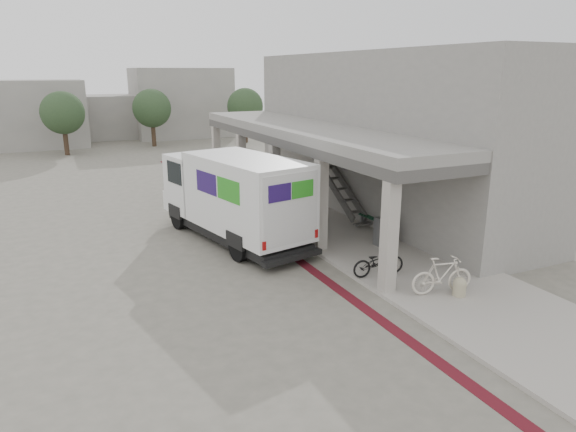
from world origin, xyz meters
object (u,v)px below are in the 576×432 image
utility_cabinet (384,232)px  bicycle_black (378,262)px  fedex_truck (233,195)px  bench (377,222)px  bicycle_cream (442,275)px

utility_cabinet → bicycle_black: utility_cabinet is taller
fedex_truck → utility_cabinet: (4.54, -3.28, -1.11)m
fedex_truck → utility_cabinet: fedex_truck is taller
bench → bicycle_cream: 6.10m
bicycle_cream → bench: bearing=-5.1°
fedex_truck → bench: bearing=-28.2°
bicycle_black → utility_cabinet: bearing=-31.9°
bench → bicycle_black: bearing=-127.3°
utility_cabinet → bicycle_cream: bearing=-110.7°
bench → bicycle_black: size_ratio=1.18×
bench → bicycle_cream: bearing=-110.6°
bench → utility_cabinet: (-0.90, -1.69, 0.18)m
fedex_truck → bench: 5.81m
bicycle_black → bicycle_cream: (0.85, -1.86, 0.10)m
bench → utility_cabinet: bearing=-121.0°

